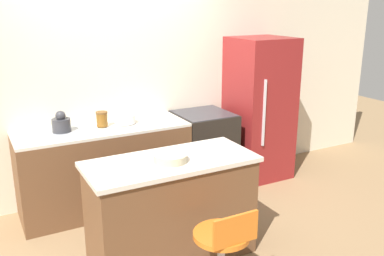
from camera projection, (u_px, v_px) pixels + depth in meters
name	position (u px, v px, depth m)	size (l,w,h in m)	color
ground_plane	(141.00, 214.00, 4.67)	(14.00, 14.00, 0.00)	#8E704C
wall_back	(115.00, 86.00, 4.89)	(8.00, 0.06, 2.60)	beige
back_counter	(105.00, 168.00, 4.70)	(1.83, 0.65, 0.94)	brown
kitchen_island	(172.00, 209.00, 3.78)	(1.47, 0.66, 0.93)	brown
oven_range	(204.00, 150.00, 5.27)	(0.65, 0.66, 0.94)	black
refrigerator	(259.00, 109.00, 5.49)	(0.71, 0.72, 1.81)	maroon
stool_chair	(223.00, 253.00, 3.26)	(0.44, 0.44, 0.78)	#B7B7BC
kettle	(61.00, 123.00, 4.37)	(0.19, 0.19, 0.22)	#333338
mixing_bowl	(125.00, 119.00, 4.69)	(0.23, 0.23, 0.09)	white
canister_jar	(102.00, 119.00, 4.57)	(0.12, 0.12, 0.16)	brown
fruit_bowl	(171.00, 158.00, 3.59)	(0.29, 0.29, 0.06)	#C1B28E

